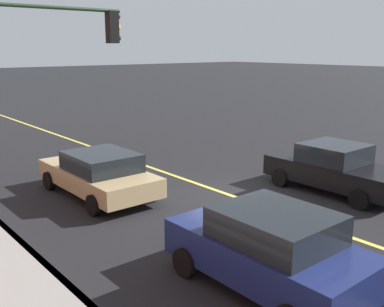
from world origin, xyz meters
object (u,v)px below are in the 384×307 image
car_navy (269,248)px  car_tan (99,173)px  car_black (335,168)px  traffic_light_mast (34,67)px

car_navy → car_tan: bearing=-1.8°
car_black → traffic_light_mast: bearing=63.5°
car_black → traffic_light_mast: size_ratio=0.75×
car_black → car_tan: 7.50m
car_navy → car_tan: (7.07, -0.22, -0.09)m
car_black → car_navy: size_ratio=1.08×
car_black → car_navy: (-2.65, 6.28, 0.06)m
car_navy → car_tan: car_navy is taller
car_tan → traffic_light_mast: size_ratio=0.79×
car_black → car_navy: car_navy is taller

